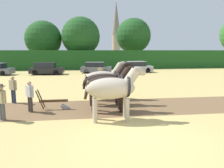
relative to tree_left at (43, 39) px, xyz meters
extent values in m
plane|color=tan|center=(7.79, -32.77, -4.93)|extent=(240.00, 240.00, 0.00)
cube|color=brown|center=(3.01, -28.39, -4.93)|extent=(27.56, 4.24, 0.01)
cube|color=#1E511E|center=(7.79, -4.53, -3.42)|extent=(69.74, 1.45, 3.03)
cylinder|color=#423323|center=(0.00, 0.00, -3.32)|extent=(0.44, 0.44, 3.23)
sphere|color=#1E4C1E|center=(0.00, 0.00, 0.01)|extent=(6.21, 6.21, 6.21)
cylinder|color=brown|center=(6.36, -1.53, -3.14)|extent=(0.44, 0.44, 3.58)
sphere|color=#1E4C1E|center=(6.36, -1.53, 0.44)|extent=(6.49, 6.49, 6.49)
cylinder|color=#4C3823|center=(15.97, 0.18, -2.97)|extent=(0.44, 0.44, 3.93)
sphere|color=#1E4C1E|center=(15.97, 0.18, 0.74)|extent=(6.35, 6.35, 6.35)
cylinder|color=gray|center=(17.12, 25.13, -1.09)|extent=(2.39, 2.39, 7.69)
cone|color=slate|center=(17.12, 25.13, 7.46)|extent=(2.63, 2.63, 9.40)
ellipsoid|color=#B2A38E|center=(7.08, -30.60, -3.53)|extent=(2.12, 1.01, 0.91)
cylinder|color=#B2A38E|center=(7.77, -30.35, -4.44)|extent=(0.18, 0.18, 0.99)
cylinder|color=#B2A38E|center=(7.75, -30.88, -4.44)|extent=(0.18, 0.18, 0.99)
cylinder|color=#B2A38E|center=(6.40, -30.32, -4.44)|extent=(0.18, 0.18, 0.99)
cylinder|color=#B2A38E|center=(6.39, -30.84, -4.44)|extent=(0.18, 0.18, 0.99)
cylinder|color=#B2A38E|center=(7.97, -30.62, -3.07)|extent=(0.77, 0.45, 0.82)
ellipsoid|color=#B2A38E|center=(8.33, -30.63, -2.81)|extent=(0.69, 0.28, 0.54)
cube|color=black|center=(8.13, -30.62, -2.88)|extent=(0.37, 0.09, 0.50)
cylinder|color=black|center=(6.08, -30.57, -3.63)|extent=(0.30, 0.13, 0.71)
torus|color=black|center=(7.81, -30.61, -3.46)|extent=(0.13, 0.93, 0.93)
ellipsoid|color=black|center=(7.11, -29.19, -3.63)|extent=(2.09, 1.00, 0.91)
cylinder|color=black|center=(7.79, -28.94, -4.48)|extent=(0.18, 0.18, 0.90)
cylinder|color=black|center=(7.78, -29.47, -4.48)|extent=(0.18, 0.18, 0.90)
cylinder|color=black|center=(6.45, -28.91, -4.48)|extent=(0.18, 0.18, 0.90)
cylinder|color=black|center=(6.43, -29.44, -4.48)|extent=(0.18, 0.18, 0.90)
cylinder|color=black|center=(7.99, -29.21, -3.16)|extent=(0.79, 0.45, 0.85)
ellipsoid|color=black|center=(8.37, -29.22, -2.89)|extent=(0.69, 0.28, 0.54)
cube|color=gray|center=(8.16, -29.22, -2.97)|extent=(0.39, 0.09, 0.52)
cylinder|color=gray|center=(6.13, -29.17, -3.73)|extent=(0.30, 0.13, 0.71)
torus|color=black|center=(7.84, -29.21, -3.56)|extent=(0.13, 0.92, 0.92)
ellipsoid|color=black|center=(7.14, -27.79, -3.60)|extent=(2.22, 0.90, 0.81)
cylinder|color=black|center=(7.87, -27.57, -4.45)|extent=(0.18, 0.18, 0.97)
cylinder|color=black|center=(7.86, -28.04, -4.45)|extent=(0.18, 0.18, 0.97)
cylinder|color=black|center=(6.43, -27.53, -4.45)|extent=(0.18, 0.18, 0.97)
cylinder|color=black|center=(6.42, -28.00, -4.45)|extent=(0.18, 0.18, 0.97)
cylinder|color=black|center=(8.08, -27.81, -3.10)|extent=(0.82, 0.40, 0.93)
ellipsoid|color=black|center=(8.53, -27.82, -2.78)|extent=(0.69, 0.28, 0.54)
cube|color=black|center=(8.28, -27.81, -2.93)|extent=(0.45, 0.09, 0.60)
cylinder|color=black|center=(6.10, -27.76, -3.69)|extent=(0.30, 0.13, 0.71)
torus|color=black|center=(7.92, -27.80, -3.54)|extent=(0.13, 0.83, 0.83)
ellipsoid|color=#B2A38E|center=(7.18, -26.38, -3.65)|extent=(2.26, 1.03, 0.92)
cylinder|color=#B2A38E|center=(7.91, -26.13, -4.50)|extent=(0.18, 0.18, 0.86)
cylinder|color=#B2A38E|center=(7.90, -26.66, -4.50)|extent=(0.18, 0.18, 0.86)
cylinder|color=#B2A38E|center=(6.46, -26.09, -4.50)|extent=(0.18, 0.18, 0.86)
cylinder|color=#B2A38E|center=(6.44, -26.63, -4.50)|extent=(0.18, 0.18, 0.86)
cylinder|color=#B2A38E|center=(8.13, -26.40, -3.13)|extent=(0.87, 0.46, 0.97)
ellipsoid|color=#B2A38E|center=(8.58, -26.41, -2.80)|extent=(0.69, 0.28, 0.54)
cube|color=black|center=(8.33, -26.41, -2.93)|extent=(0.45, 0.09, 0.61)
cylinder|color=black|center=(6.12, -26.35, -3.75)|extent=(0.30, 0.13, 0.71)
torus|color=black|center=(7.96, -26.40, -3.58)|extent=(0.13, 0.94, 0.94)
cube|color=#4C331E|center=(4.46, -28.42, -4.48)|extent=(1.43, 0.13, 0.12)
cube|color=#939399|center=(5.04, -28.44, -4.83)|extent=(0.49, 0.21, 0.39)
cylinder|color=#4C331E|center=(3.83, -28.21, -4.38)|extent=(0.40, 0.07, 0.96)
cylinder|color=#4C331E|center=(3.82, -28.61, -4.38)|extent=(0.40, 0.07, 0.96)
cylinder|color=#38332D|center=(3.32, -28.64, -4.55)|extent=(0.14, 0.14, 0.77)
cylinder|color=#38332D|center=(3.44, -28.80, -4.55)|extent=(0.14, 0.14, 0.77)
cube|color=#B7B7BC|center=(3.38, -28.72, -3.89)|extent=(0.43, 0.48, 0.54)
sphere|color=tan|center=(3.38, -28.72, -3.51)|extent=(0.21, 0.21, 0.21)
cylinder|color=#B7B7BC|center=(3.22, -28.50, -3.91)|extent=(0.09, 0.09, 0.51)
cylinder|color=#B7B7BC|center=(3.54, -28.94, -3.91)|extent=(0.09, 0.09, 0.51)
cylinder|color=#4C4C4C|center=(7.30, -24.14, -4.50)|extent=(0.14, 0.14, 0.87)
cylinder|color=#4C4C4C|center=(7.29, -24.37, -4.50)|extent=(0.14, 0.14, 0.87)
cube|color=silver|center=(7.30, -24.25, -3.75)|extent=(0.23, 0.52, 0.62)
sphere|color=tan|center=(7.30, -24.25, -3.32)|extent=(0.24, 0.24, 0.24)
cylinder|color=silver|center=(7.31, -23.95, -3.77)|extent=(0.09, 0.09, 0.58)
cylinder|color=silver|center=(7.28, -24.55, -3.77)|extent=(0.09, 0.09, 0.58)
cylinder|color=tan|center=(7.30, -24.25, -3.24)|extent=(0.45, 0.45, 0.02)
cylinder|color=tan|center=(7.30, -24.25, -3.19)|extent=(0.22, 0.22, 0.10)
cylinder|color=#4C4C4C|center=(2.40, -29.81, -4.55)|extent=(0.14, 0.14, 0.77)
cylinder|color=#4C4C4C|center=(2.54, -29.96, -4.55)|extent=(0.14, 0.14, 0.77)
cube|color=tan|center=(2.47, -29.88, -3.89)|extent=(0.45, 0.47, 0.55)
sphere|color=tan|center=(2.47, -29.88, -3.51)|extent=(0.21, 0.21, 0.21)
cylinder|color=tan|center=(2.65, -30.08, -3.91)|extent=(0.09, 0.09, 0.51)
cylinder|color=#665B4C|center=(2.47, -29.88, -3.44)|extent=(0.40, 0.40, 0.02)
cylinder|color=#665B4C|center=(2.47, -29.88, -3.39)|extent=(0.20, 0.20, 0.10)
cylinder|color=#28334C|center=(1.98, -26.59, -4.54)|extent=(0.14, 0.14, 0.78)
cylinder|color=#28334C|center=(2.13, -26.74, -4.54)|extent=(0.14, 0.14, 0.78)
cube|color=tan|center=(2.05, -26.67, -3.88)|extent=(0.46, 0.46, 0.55)
sphere|color=tan|center=(2.05, -26.67, -3.49)|extent=(0.21, 0.21, 0.21)
cylinder|color=tan|center=(1.86, -26.48, -3.90)|extent=(0.09, 0.09, 0.52)
cylinder|color=tan|center=(2.25, -26.86, -3.90)|extent=(0.09, 0.09, 0.52)
cylinder|color=black|center=(-2.84, -10.45, -4.63)|extent=(0.64, 0.32, 0.61)
cylinder|color=black|center=(-3.11, -11.97, -4.63)|extent=(0.64, 0.32, 0.61)
cube|color=black|center=(1.89, -11.31, -4.41)|extent=(4.20, 2.14, 0.69)
cube|color=black|center=(1.69, -11.30, -3.78)|extent=(2.57, 1.83, 0.57)
cube|color=black|center=(1.69, -11.30, -3.46)|extent=(2.57, 1.83, 0.06)
cylinder|color=black|center=(3.22, -10.62, -4.61)|extent=(0.67, 0.27, 0.65)
cylinder|color=black|center=(3.09, -12.21, -4.61)|extent=(0.67, 0.27, 0.65)
cylinder|color=black|center=(0.70, -10.42, -4.61)|extent=(0.67, 0.27, 0.65)
cylinder|color=black|center=(0.57, -12.00, -4.61)|extent=(0.67, 0.27, 0.65)
cube|color=#565B66|center=(8.19, -10.41, -4.42)|extent=(4.28, 2.47, 0.67)
cube|color=black|center=(7.99, -10.38, -3.81)|extent=(2.66, 2.02, 0.55)
cube|color=#565B66|center=(7.99, -10.38, -3.50)|extent=(2.66, 2.02, 0.06)
cylinder|color=black|center=(9.55, -9.83, -4.61)|extent=(0.67, 0.32, 0.64)
cylinder|color=black|center=(9.29, -11.41, -4.61)|extent=(0.67, 0.32, 0.64)
cylinder|color=black|center=(7.09, -9.41, -4.61)|extent=(0.67, 0.32, 0.64)
cylinder|color=black|center=(6.82, -10.99, -4.61)|extent=(0.67, 0.32, 0.64)
cube|color=#A8A8B2|center=(13.84, -10.54, -4.39)|extent=(4.13, 2.00, 0.71)
cube|color=black|center=(13.64, -10.55, -3.75)|extent=(2.52, 1.71, 0.58)
cube|color=#A8A8B2|center=(13.64, -10.55, -3.43)|extent=(2.52, 1.71, 0.06)
cylinder|color=black|center=(15.03, -9.70, -4.59)|extent=(0.69, 0.27, 0.68)
cylinder|color=black|center=(15.14, -11.18, -4.59)|extent=(0.69, 0.27, 0.68)
cylinder|color=black|center=(12.55, -9.89, -4.59)|extent=(0.69, 0.27, 0.68)
cylinder|color=black|center=(12.66, -11.37, -4.59)|extent=(0.69, 0.27, 0.68)
camera|label=1|loc=(5.72, -39.61, -1.94)|focal=35.00mm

